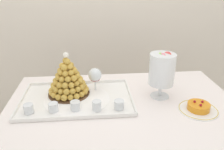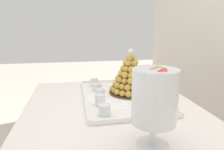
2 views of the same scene
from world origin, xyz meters
The scene contains 10 objects.
buffet_table centered at (0.00, 0.00, 0.64)m, with size 1.33×0.88×0.75m.
serving_tray centered at (-0.26, 0.07, 0.76)m, with size 0.64×0.43×0.02m.
croquembouche centered at (-0.32, 0.14, 0.86)m, with size 0.25×0.25×0.27m.
dessert_cup_left centered at (-0.51, -0.05, 0.78)m, with size 0.05×0.05×0.05m.
dessert_cup_mid_left centered at (-0.38, -0.05, 0.78)m, with size 0.05×0.05×0.05m.
dessert_cup_centre centered at (-0.27, -0.05, 0.78)m, with size 0.05×0.05×0.05m.
dessert_cup_mid_right centered at (-0.15, -0.06, 0.78)m, with size 0.05×0.05×0.05m.
dessert_cup_right centered at (-0.03, -0.06, 0.78)m, with size 0.05×0.05×0.05m.
macaron_goblet centered at (0.23, 0.07, 0.92)m, with size 0.15×0.15×0.29m.
wine_glass centered at (-0.15, 0.18, 0.86)m, with size 0.08×0.08×0.15m.
Camera 2 is at (0.84, -0.18, 1.15)m, focal length 33.58 mm.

